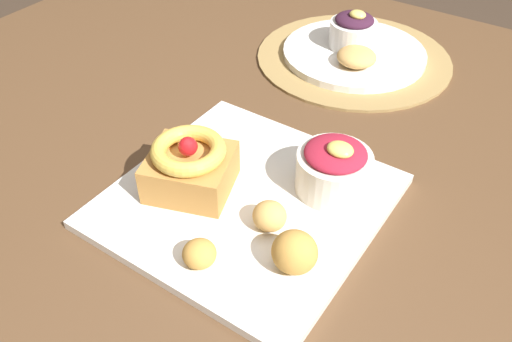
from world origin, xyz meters
TOP-DOWN VIEW (x-y plane):
  - dining_table at (0.00, 0.00)m, footprint 1.50×1.09m
  - woven_placemat at (-0.10, 0.27)m, footprint 0.33×0.33m
  - front_plate at (-0.04, -0.13)m, footprint 0.31×0.31m
  - cake_slice at (-0.11, -0.15)m, footprint 0.12×0.12m
  - berry_ramekin at (0.03, -0.06)m, footprint 0.09×0.09m
  - fritter_front at (-0.03, -0.24)m, footprint 0.04×0.04m
  - fritter_middle at (0.01, -0.15)m, footprint 0.04×0.04m
  - fritter_back at (0.06, -0.19)m, footprint 0.05×0.05m
  - back_plate at (-0.10, 0.27)m, footprint 0.25×0.25m
  - back_ramekin at (-0.11, 0.28)m, footprint 0.08×0.08m
  - back_pastry at (-0.07, 0.23)m, footprint 0.07×0.07m

SIDE VIEW (x-z plane):
  - dining_table at x=0.00m, z-range 0.29..1.02m
  - woven_placemat at x=-0.10m, z-range 0.73..0.73m
  - front_plate at x=-0.04m, z-range 0.73..0.74m
  - back_plate at x=-0.10m, z-range 0.73..0.75m
  - fritter_front at x=-0.03m, z-range 0.74..0.77m
  - fritter_middle at x=0.01m, z-range 0.74..0.78m
  - back_pastry at x=-0.07m, z-range 0.75..0.78m
  - fritter_back at x=0.06m, z-range 0.74..0.79m
  - berry_ramekin at x=0.03m, z-range 0.74..0.81m
  - cake_slice at x=-0.11m, z-range 0.74..0.81m
  - back_ramekin at x=-0.11m, z-range 0.74..0.81m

